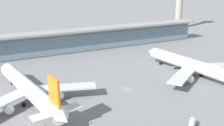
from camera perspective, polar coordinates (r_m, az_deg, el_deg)
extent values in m
plane|color=slate|center=(118.12, 3.19, -5.70)|extent=(1200.00, 1200.00, 0.00)
cylinder|color=white|center=(109.59, -17.62, -5.22)|extent=(14.99, 57.07, 5.99)
cone|color=white|center=(137.64, -21.87, -1.04)|extent=(6.66, 6.26, 5.87)
cone|color=white|center=(83.45, -10.57, -11.62)|extent=(6.38, 7.37, 5.39)
cube|color=black|center=(134.14, -21.53, -1.00)|extent=(4.83, 3.17, 0.72)
cube|color=#B7BABF|center=(109.81, -10.29, -5.20)|extent=(26.65, 13.81, 0.72)
cylinder|color=silver|center=(103.34, -21.56, -8.97)|extent=(3.96, 4.81, 3.31)
cylinder|color=silver|center=(108.93, -11.56, -6.65)|extent=(3.96, 4.81, 3.31)
cube|color=orange|center=(84.66, -12.39, -5.98)|extent=(1.87, 7.26, 9.30)
cube|color=#B7BABF|center=(86.67, -11.81, -10.31)|extent=(17.05, 7.13, 0.52)
cylinder|color=black|center=(107.97, -18.50, -8.55)|extent=(1.46, 1.63, 1.45)
cylinder|color=black|center=(109.80, -15.21, -7.79)|extent=(1.46, 1.63, 1.45)
cylinder|color=black|center=(131.80, -20.70, -4.00)|extent=(1.46, 1.63, 1.45)
cylinder|color=white|center=(138.20, 17.05, -0.46)|extent=(12.32, 57.15, 5.99)
cone|color=white|center=(158.53, 8.54, 2.39)|extent=(6.44, 6.02, 5.87)
cube|color=black|center=(155.82, 9.40, 2.48)|extent=(4.74, 2.97, 0.72)
cube|color=#B7BABF|center=(125.92, 15.03, -2.54)|extent=(25.35, 19.44, 0.72)
cube|color=#B7BABF|center=(145.55, 21.85, -0.51)|extent=(26.56, 14.89, 0.72)
cylinder|color=silver|center=(128.48, 16.09, -3.20)|extent=(3.77, 4.68, 3.31)
cylinder|color=silver|center=(143.38, 21.24, -1.57)|extent=(3.77, 4.68, 3.31)
cylinder|color=black|center=(135.48, 16.97, -3.04)|extent=(1.39, 1.58, 1.45)
cylinder|color=black|center=(140.43, 18.71, -2.48)|extent=(1.39, 1.58, 1.45)
cylinder|color=black|center=(154.25, 10.45, -0.06)|extent=(1.39, 1.58, 1.45)
cube|color=gray|center=(149.48, 13.77, -0.84)|extent=(4.95, 2.24, 0.60)
cube|color=black|center=(150.54, 14.55, -0.33)|extent=(4.02, 1.26, 1.72)
cylinder|color=black|center=(151.16, 14.10, -0.78)|extent=(0.92, 0.36, 0.90)
cylinder|color=black|center=(149.90, 14.46, -0.96)|extent=(0.92, 0.36, 0.90)
cylinder|color=black|center=(149.28, 13.05, -0.93)|extent=(0.92, 0.36, 0.90)
cylinder|color=black|center=(148.00, 13.41, -1.12)|extent=(0.92, 0.36, 0.90)
cylinder|color=silver|center=(91.50, 16.87, -12.49)|extent=(5.65, 5.20, 2.10)
cylinder|color=black|center=(93.76, 17.61, -12.81)|extent=(0.87, 0.79, 0.90)
cylinder|color=black|center=(93.89, 16.25, -12.63)|extent=(0.87, 0.79, 0.90)
cube|color=#9E998E|center=(179.52, -8.52, 4.60)|extent=(195.58, 8.00, 14.00)
cube|color=slate|center=(175.71, -8.06, 4.10)|extent=(191.67, 0.50, 11.20)
cube|color=gray|center=(176.14, -8.42, 6.88)|extent=(199.49, 12.80, 1.20)
cylinder|color=#9E998E|center=(269.64, 14.32, 12.32)|extent=(6.40, 6.40, 49.24)
cone|color=orange|center=(92.10, -4.57, -12.62)|extent=(0.44, 0.44, 0.70)
cube|color=black|center=(92.26, -4.57, -12.79)|extent=(0.62, 0.62, 0.04)
cone|color=orange|center=(93.86, -10.64, -12.27)|extent=(0.44, 0.44, 0.70)
cube|color=black|center=(94.03, -10.63, -12.44)|extent=(0.62, 0.62, 0.04)
cone|color=orange|center=(93.41, -14.28, -12.69)|extent=(0.44, 0.44, 0.70)
cube|color=black|center=(93.57, -14.26, -12.87)|extent=(0.62, 0.62, 0.04)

